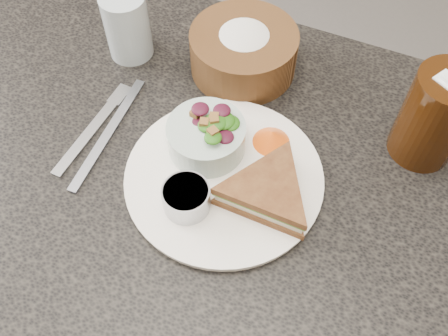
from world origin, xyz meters
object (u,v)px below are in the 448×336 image
sandwich (268,192)px  dressing_ramekin (186,198)px  cola_glass (436,114)px  salad_bowl (206,134)px  dining_table (209,276)px  bread_basket (244,46)px  dinner_plate (224,178)px  water_glass (127,26)px

sandwich → dressing_ramekin: sandwich is taller
sandwich → dressing_ramekin: 0.10m
cola_glass → salad_bowl: bearing=-154.7°
dining_table → sandwich: (0.10, -0.00, 0.41)m
sandwich → dressing_ramekin: size_ratio=2.38×
dining_table → cola_glass: size_ratio=6.62×
dressing_ramekin → bread_basket: size_ratio=0.37×
dining_table → dressing_ramekin: 0.41m
dinner_plate → water_glass: bearing=145.0°
dinner_plate → cola_glass: size_ratio=1.76×
sandwich → dinner_plate: bearing=170.9°
sandwich → dining_table: bearing=177.8°
salad_bowl → bread_basket: 0.17m
dining_table → sandwich: bearing=-2.9°
dining_table → water_glass: bearing=140.2°
dinner_plate → dressing_ramekin: size_ratio=4.32×
salad_bowl → dressing_ramekin: salad_bowl is taller
water_glass → cola_glass: bearing=-0.6°
cola_glass → bread_basket: bearing=171.3°
sandwich → bread_basket: size_ratio=0.89×
dinner_plate → cola_glass: cola_glass is taller
sandwich → bread_basket: bearing=120.4°
dressing_ramekin → cola_glass: (0.26, 0.22, 0.05)m
salad_bowl → dressing_ramekin: (0.02, -0.10, -0.01)m
dining_table → water_glass: (-0.21, 0.17, 0.43)m
dressing_ramekin → cola_glass: cola_glass is taller
sandwich → bread_basket: (-0.13, 0.22, 0.02)m
salad_bowl → bread_basket: bearing=95.8°
dining_table → salad_bowl: 0.42m
salad_bowl → dining_table: bearing=-75.6°
water_glass → dinner_plate: bearing=-35.0°
dining_table → water_glass: size_ratio=9.34×
salad_bowl → dinner_plate: bearing=-39.2°
bread_basket → water_glass: (-0.18, -0.04, 0.01)m
bread_basket → sandwich: bearing=-60.2°
cola_glass → water_glass: cola_glass is taller
dressing_ramekin → water_glass: 0.31m
sandwich → cola_glass: 0.24m
water_glass → sandwich: bearing=-30.3°
sandwich → water_glass: water_glass is taller
dressing_ramekin → bread_basket: bearing=97.1°
dinner_plate → dressing_ramekin: dressing_ramekin is taller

